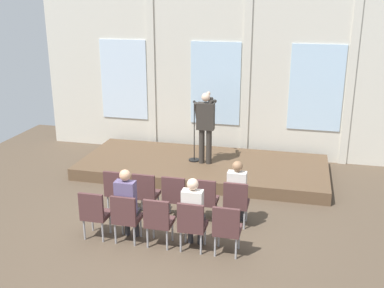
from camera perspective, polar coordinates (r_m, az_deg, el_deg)
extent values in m
plane|color=brown|center=(8.62, -3.59, -11.72)|extent=(13.00, 13.00, 0.00)
cube|color=beige|center=(12.51, 3.01, 8.89)|extent=(9.91, 0.10, 4.59)
cube|color=silver|center=(13.24, -8.48, 7.92)|extent=(1.36, 0.04, 2.24)
cube|color=beige|center=(12.91, -5.07, 9.13)|extent=(0.20, 0.08, 4.59)
cube|color=silver|center=(12.50, 2.93, 7.51)|extent=(1.36, 0.04, 2.24)
cube|color=beige|center=(12.33, 6.79, 8.66)|extent=(0.20, 0.08, 4.59)
cube|color=silver|center=(12.30, 15.20, 6.73)|extent=(1.36, 0.04, 2.24)
cube|color=beige|center=(12.30, 19.20, 7.78)|extent=(0.20, 0.08, 4.59)
cube|color=brown|center=(11.56, 1.37, -2.90)|extent=(6.12, 2.56, 0.29)
cylinder|color=#332D28|center=(11.29, 1.22, -0.27)|extent=(0.14, 0.14, 0.88)
cylinder|color=#332D28|center=(11.25, 2.12, -0.33)|extent=(0.14, 0.14, 0.88)
cube|color=#332D28|center=(11.05, 1.71, 3.47)|extent=(0.42, 0.22, 0.66)
cube|color=maroon|center=(11.14, 1.83, 4.01)|extent=(0.06, 0.01, 0.39)
sphere|color=beige|center=(10.96, 1.74, 5.83)|extent=(0.21, 0.21, 0.21)
cylinder|color=#332D28|center=(11.15, 0.59, 4.19)|extent=(0.09, 0.28, 0.45)
cylinder|color=#332D28|center=(11.07, 2.57, 5.32)|extent=(0.15, 0.36, 0.15)
cylinder|color=#332D28|center=(11.20, 2.40, 5.66)|extent=(0.11, 0.34, 0.15)
sphere|color=beige|center=(11.46, 2.07, 6.31)|extent=(0.10, 0.10, 0.10)
cylinder|color=black|center=(11.58, 0.28, -1.99)|extent=(0.28, 0.28, 0.03)
cylinder|color=black|center=(11.35, 0.28, 1.52)|extent=(0.02, 0.02, 1.45)
sphere|color=#262626|center=(11.16, 0.29, 5.29)|extent=(0.07, 0.07, 0.07)
cylinder|color=#99999E|center=(9.73, -7.64, -6.89)|extent=(0.04, 0.04, 0.40)
cylinder|color=#99999E|center=(9.86, -9.61, -6.64)|extent=(0.04, 0.04, 0.40)
cylinder|color=#99999E|center=(9.45, -8.39, -7.72)|extent=(0.04, 0.04, 0.40)
cylinder|color=#99999E|center=(9.58, -10.40, -7.45)|extent=(0.04, 0.04, 0.40)
cube|color=#4C2D2D|center=(9.55, -9.08, -5.87)|extent=(0.46, 0.44, 0.08)
cube|color=#4C2D2D|center=(9.29, -9.61, -4.80)|extent=(0.46, 0.06, 0.46)
cylinder|color=#99999E|center=(9.54, -4.21, -7.29)|extent=(0.04, 0.04, 0.40)
cylinder|color=#99999E|center=(9.65, -6.26, -7.05)|extent=(0.04, 0.04, 0.40)
cylinder|color=#99999E|center=(9.25, -4.85, -8.16)|extent=(0.04, 0.04, 0.40)
cylinder|color=#99999E|center=(9.36, -6.97, -7.90)|extent=(0.04, 0.04, 0.40)
cube|color=#4C2D2D|center=(9.35, -5.62, -6.27)|extent=(0.46, 0.44, 0.08)
cube|color=#4C2D2D|center=(9.08, -6.06, -5.19)|extent=(0.46, 0.06, 0.46)
cylinder|color=#99999E|center=(9.39, -0.64, -7.68)|extent=(0.04, 0.04, 0.40)
cylinder|color=#99999E|center=(9.47, -2.77, -7.45)|extent=(0.04, 0.04, 0.40)
cylinder|color=#99999E|center=(9.09, -1.18, -8.58)|extent=(0.04, 0.04, 0.40)
cylinder|color=#99999E|center=(9.18, -3.37, -8.33)|extent=(0.04, 0.04, 0.40)
cube|color=#4C2D2D|center=(9.18, -2.01, -6.66)|extent=(0.46, 0.44, 0.08)
cube|color=#4C2D2D|center=(8.90, -2.35, -5.58)|extent=(0.46, 0.06, 0.46)
cylinder|color=#99999E|center=(9.27, 3.03, -8.05)|extent=(0.04, 0.04, 0.40)
cylinder|color=#99999E|center=(9.34, 0.84, -7.84)|extent=(0.04, 0.04, 0.40)
cylinder|color=#99999E|center=(8.97, 2.63, -8.99)|extent=(0.04, 0.04, 0.40)
cylinder|color=#99999E|center=(9.04, 0.36, -8.75)|extent=(0.04, 0.04, 0.40)
cube|color=#4C2D2D|center=(9.05, 1.73, -7.04)|extent=(0.46, 0.44, 0.08)
cube|color=#4C2D2D|center=(8.77, 1.49, -5.95)|extent=(0.46, 0.06, 0.46)
cylinder|color=#99999E|center=(9.19, 6.80, -8.40)|extent=(0.04, 0.04, 0.40)
cylinder|color=#99999E|center=(9.24, 4.56, -8.20)|extent=(0.04, 0.04, 0.40)
cylinder|color=#99999E|center=(8.89, 6.52, -9.36)|extent=(0.04, 0.04, 0.40)
cylinder|color=#99999E|center=(8.93, 4.20, -9.14)|extent=(0.04, 0.04, 0.40)
cube|color=#4C2D2D|center=(8.96, 5.57, -7.40)|extent=(0.46, 0.44, 0.08)
cube|color=#4C2D2D|center=(8.67, 5.44, -6.31)|extent=(0.46, 0.06, 0.46)
cylinder|color=#2D2D33|center=(9.22, 5.13, -8.11)|extent=(0.10, 0.10, 0.44)
cylinder|color=#2D2D33|center=(9.20, 6.25, -8.21)|extent=(0.10, 0.10, 0.44)
cube|color=#2D2D33|center=(8.98, 5.63, -6.89)|extent=(0.34, 0.36, 0.12)
cube|color=silver|center=(8.75, 5.60, -5.19)|extent=(0.36, 0.20, 0.55)
sphere|color=#8C6647|center=(8.62, 5.69, -2.77)|extent=(0.20, 0.20, 0.20)
cylinder|color=#99999E|center=(8.85, -10.16, -9.69)|extent=(0.04, 0.04, 0.40)
cylinder|color=#99999E|center=(8.99, -12.29, -9.37)|extent=(0.04, 0.04, 0.40)
cylinder|color=#99999E|center=(8.57, -11.07, -10.69)|extent=(0.04, 0.04, 0.40)
cylinder|color=#99999E|center=(8.72, -13.26, -10.34)|extent=(0.04, 0.04, 0.40)
cube|color=#4C2D2D|center=(8.67, -11.80, -8.61)|extent=(0.46, 0.44, 0.08)
cube|color=#4C2D2D|center=(8.40, -12.46, -7.52)|extent=(0.46, 0.06, 0.46)
cylinder|color=#99999E|center=(8.64, -6.40, -10.22)|extent=(0.04, 0.04, 0.40)
cylinder|color=#99999E|center=(8.76, -8.65, -9.91)|extent=(0.04, 0.04, 0.40)
cylinder|color=#99999E|center=(8.36, -7.20, -11.28)|extent=(0.04, 0.04, 0.40)
cylinder|color=#99999E|center=(8.48, -9.52, -10.94)|extent=(0.04, 0.04, 0.40)
cube|color=#4C2D2D|center=(8.44, -8.01, -9.15)|extent=(0.46, 0.44, 0.08)
cube|color=#4C2D2D|center=(8.17, -8.58, -8.05)|extent=(0.46, 0.06, 0.46)
cylinder|color=#2D2D33|center=(8.72, -8.07, -9.84)|extent=(0.10, 0.10, 0.44)
cylinder|color=#2D2D33|center=(8.66, -6.95, -10.00)|extent=(0.10, 0.10, 0.44)
cube|color=#2D2D33|center=(8.47, -7.88, -8.61)|extent=(0.34, 0.36, 0.12)
cube|color=#594C72|center=(8.22, -8.27, -6.63)|extent=(0.36, 0.20, 0.62)
sphere|color=tan|center=(8.07, -8.35, -3.86)|extent=(0.20, 0.20, 0.20)
cylinder|color=#99999E|center=(8.47, -2.46, -10.74)|extent=(0.04, 0.04, 0.40)
cylinder|color=#99999E|center=(8.56, -4.81, -10.44)|extent=(0.04, 0.04, 0.40)
cylinder|color=#99999E|center=(8.18, -3.13, -11.84)|extent=(0.04, 0.04, 0.40)
cylinder|color=#99999E|center=(8.28, -5.56, -11.51)|extent=(0.04, 0.04, 0.40)
cube|color=#4C2D2D|center=(8.26, -4.03, -9.67)|extent=(0.46, 0.44, 0.08)
cube|color=#4C2D2D|center=(7.97, -4.49, -8.56)|extent=(0.46, 0.06, 0.46)
cylinder|color=#99999E|center=(8.34, 1.64, -11.21)|extent=(0.04, 0.04, 0.40)
cylinder|color=#99999E|center=(8.41, -0.81, -10.94)|extent=(0.04, 0.04, 0.40)
cylinder|color=#99999E|center=(8.05, 1.12, -12.37)|extent=(0.04, 0.04, 0.40)
cylinder|color=#99999E|center=(8.12, -1.42, -12.06)|extent=(0.04, 0.04, 0.40)
cube|color=#4C2D2D|center=(8.11, 0.13, -10.16)|extent=(0.46, 0.44, 0.08)
cube|color=#4C2D2D|center=(7.82, -0.19, -9.06)|extent=(0.46, 0.06, 0.46)
cylinder|color=#2D2D33|center=(8.39, -0.19, -10.86)|extent=(0.10, 0.10, 0.44)
cylinder|color=#2D2D33|center=(8.35, 1.04, -10.99)|extent=(0.10, 0.10, 0.44)
cube|color=#2D2D33|center=(8.13, 0.23, -9.60)|extent=(0.34, 0.36, 0.12)
cube|color=silver|center=(7.88, 0.05, -7.73)|extent=(0.36, 0.20, 0.57)
sphere|color=beige|center=(7.74, 0.08, -5.03)|extent=(0.20, 0.20, 0.20)
cylinder|color=#99999E|center=(8.25, 5.85, -11.65)|extent=(0.04, 0.04, 0.40)
cylinder|color=#99999E|center=(8.30, 3.34, -11.40)|extent=(0.04, 0.04, 0.40)
cylinder|color=#99999E|center=(7.96, 5.50, -12.83)|extent=(0.04, 0.04, 0.40)
cylinder|color=#99999E|center=(8.01, 2.89, -12.56)|extent=(0.04, 0.04, 0.40)
cube|color=#4C2D2D|center=(8.01, 4.44, -10.62)|extent=(0.46, 0.44, 0.08)
cube|color=#4C2D2D|center=(7.72, 4.25, -9.52)|extent=(0.46, 0.06, 0.46)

